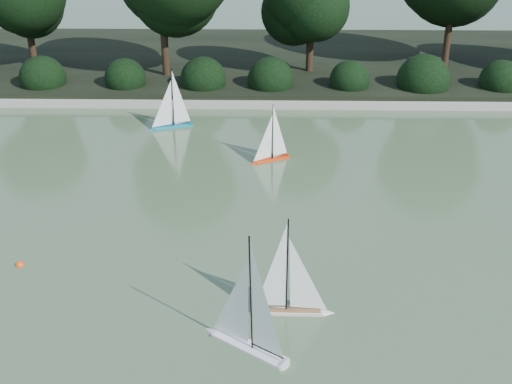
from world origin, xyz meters
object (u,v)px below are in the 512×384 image
sailboat_white_b (296,298)px  sailboat_white_a (243,328)px  race_buoy (20,265)px  sailboat_teal (168,118)px  sailboat_orange (268,152)px

sailboat_white_b → sailboat_white_a: bearing=-133.9°
sailboat_white_a → race_buoy: (-3.40, 1.78, -0.27)m
sailboat_teal → race_buoy: size_ratio=11.48×
sailboat_orange → sailboat_teal: 2.99m
sailboat_white_a → race_buoy: size_ratio=13.34×
sailboat_white_b → sailboat_orange: (-0.38, 5.12, -0.04)m
sailboat_white_a → sailboat_teal: (-2.02, 7.72, -0.04)m
sailboat_teal → race_buoy: bearing=-103.1°
sailboat_white_b → sailboat_orange: size_ratio=1.20×
sailboat_white_a → sailboat_teal: 7.98m
sailboat_white_b → race_buoy: bearing=165.2°
sailboat_white_a → sailboat_orange: bearing=87.1°
sailboat_white_a → race_buoy: sailboat_white_a is taller
sailboat_white_a → sailboat_teal: sailboat_white_a is taller
sailboat_teal → sailboat_white_b: bearing=-69.0°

